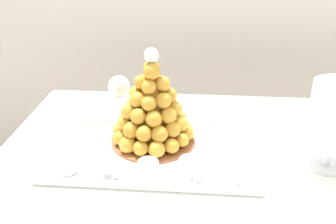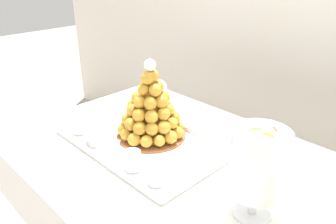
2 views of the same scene
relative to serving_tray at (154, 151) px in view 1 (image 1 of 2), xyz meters
name	(u,v)px [view 1 (image 1 of 2)]	position (x,y,z in m)	size (l,w,h in m)	color
buffet_table	(244,177)	(0.27, 0.03, -0.09)	(1.45, 0.82, 0.74)	brown
serving_tray	(154,151)	(0.00, 0.00, 0.00)	(0.58, 0.36, 0.02)	white
croquembouche	(152,108)	(-0.01, 0.05, 0.11)	(0.25, 0.25, 0.29)	brown
dessert_cup_left	(66,163)	(-0.21, -0.12, 0.03)	(0.05, 0.05, 0.06)	silver
dessert_cup_mid_left	(106,167)	(-0.10, -0.13, 0.03)	(0.05, 0.05, 0.06)	silver
dessert_cup_centre	(148,170)	(0.00, -0.13, 0.02)	(0.05, 0.05, 0.05)	silver
dessert_cup_mid_right	(190,170)	(0.11, -0.13, 0.03)	(0.06, 0.06, 0.06)	silver
dessert_cup_right	(231,173)	(0.21, -0.12, 0.03)	(0.05, 0.05, 0.05)	silver
wine_glass	(119,88)	(-0.14, 0.21, 0.11)	(0.07, 0.07, 0.15)	silver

